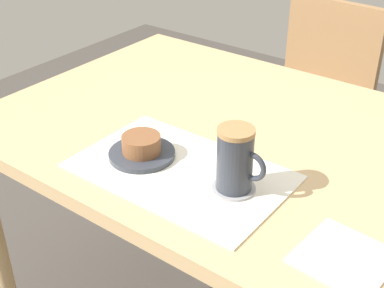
% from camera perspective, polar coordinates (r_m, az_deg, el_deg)
% --- Properties ---
extents(dining_table, '(1.08, 0.85, 0.75)m').
position_cam_1_polar(dining_table, '(1.37, 2.33, -0.80)').
color(dining_table, tan).
rests_on(dining_table, ground_plane).
extents(wooden_chair, '(0.45, 0.45, 0.84)m').
position_cam_1_polar(wooden_chair, '(2.12, 12.54, 4.35)').
color(wooden_chair, '#997047').
rests_on(wooden_chair, ground_plane).
extents(placemat, '(0.45, 0.28, 0.00)m').
position_cam_1_polar(placemat, '(1.14, -1.21, -2.90)').
color(placemat, silver).
rests_on(placemat, dining_table).
extents(pastry_plate, '(0.15, 0.15, 0.01)m').
position_cam_1_polar(pastry_plate, '(1.19, -5.36, -1.05)').
color(pastry_plate, '#333842').
rests_on(pastry_plate, placemat).
extents(pastry, '(0.09, 0.09, 0.04)m').
position_cam_1_polar(pastry, '(1.17, -5.42, 0.01)').
color(pastry, brown).
rests_on(pastry, pastry_plate).
extents(coffee_coaster, '(0.09, 0.09, 0.00)m').
position_cam_1_polar(coffee_coaster, '(1.08, 4.45, -4.70)').
color(coffee_coaster, '#99999E').
rests_on(coffee_coaster, placemat).
extents(coffee_mug, '(0.11, 0.07, 0.13)m').
position_cam_1_polar(coffee_mug, '(1.04, 4.70, -1.63)').
color(coffee_mug, '#2D333D').
rests_on(coffee_mug, coffee_coaster).
extents(paper_napkin, '(0.16, 0.16, 0.00)m').
position_cam_1_polar(paper_napkin, '(0.96, 15.96, -11.57)').
color(paper_napkin, silver).
rests_on(paper_napkin, dining_table).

